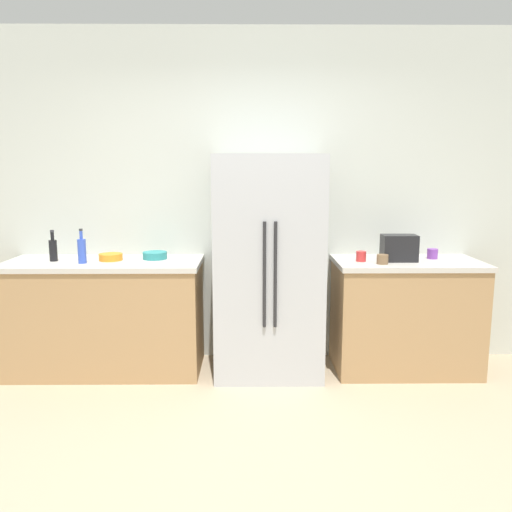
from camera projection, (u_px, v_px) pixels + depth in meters
ground_plane at (244, 472)px, 2.81m from camera, size 9.68×9.68×0.00m
kitchen_back_panel at (246, 198)px, 4.40m from camera, size 4.84×0.10×2.80m
counter_left at (106, 316)px, 4.18m from camera, size 1.57×0.65×0.92m
counter_right at (405, 315)px, 4.20m from camera, size 1.17×0.65×0.92m
refrigerator at (268, 266)px, 4.09m from camera, size 0.85×0.69×1.75m
toaster at (399, 248)px, 4.08m from camera, size 0.27×0.16×0.21m
bottle_a at (53, 249)px, 4.08m from camera, size 0.06×0.06×0.25m
bottle_b at (82, 250)px, 3.99m from camera, size 0.06×0.06×0.27m
cup_a at (382, 259)px, 3.96m from camera, size 0.09×0.09×0.07m
cup_b at (432, 254)px, 4.20m from camera, size 0.09×0.09×0.08m
cup_c at (361, 256)px, 4.08m from camera, size 0.08×0.08×0.08m
bowl_a at (111, 257)px, 4.13m from camera, size 0.19×0.19×0.05m
bowl_b at (155, 255)px, 4.19m from camera, size 0.20×0.20×0.06m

